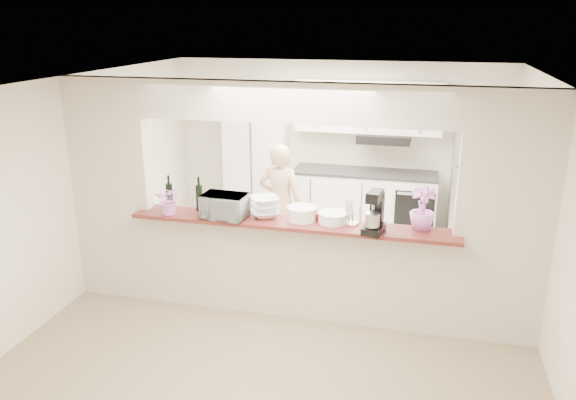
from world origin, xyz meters
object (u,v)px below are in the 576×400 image
(stand_mixer, at_px, (375,213))
(person, at_px, (280,203))
(refrigerator, at_px, (479,185))
(toaster_oven, at_px, (224,206))

(stand_mixer, xyz_separation_m, person, (-1.36, 1.56, -0.50))
(person, bearing_deg, stand_mixer, 133.51)
(refrigerator, xyz_separation_m, stand_mixer, (-1.20, -2.79, 0.43))
(toaster_oven, relative_size, person, 0.29)
(refrigerator, relative_size, toaster_oven, 3.70)
(refrigerator, distance_m, stand_mixer, 3.06)
(toaster_oven, bearing_deg, refrigerator, 47.93)
(refrigerator, relative_size, person, 1.09)
(stand_mixer, bearing_deg, refrigerator, 66.74)
(stand_mixer, height_order, person, person)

